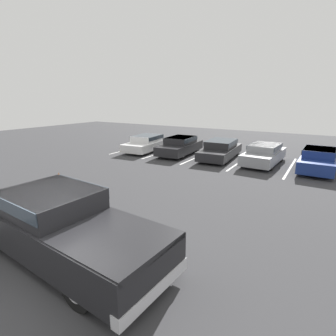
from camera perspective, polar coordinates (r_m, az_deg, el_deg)
The scene contains 13 objects.
ground_plane at distance 7.09m, azimuth -22.41°, elevation -19.79°, with size 60.00×60.00×0.00m, color #38383A.
stall_stripe_a at distance 21.38m, azimuth -7.69°, elevation 4.25°, with size 0.12×5.41×0.01m, color white.
stall_stripe_b at distance 19.70m, azimuth -1.04°, elevation 3.48°, with size 0.12×5.41×0.01m, color white.
stall_stripe_c at distance 18.33m, azimuth 6.72°, elevation 2.51°, with size 0.12×5.41×0.01m, color white.
stall_stripe_d at distance 17.36m, azimuth 15.51°, elevation 1.36°, with size 0.12×5.41×0.01m, color white.
stall_stripe_e at distance 16.84m, azimuth 25.09°, elevation 0.07°, with size 0.12×5.41×0.01m, color white.
pickup_truck at distance 7.19m, azimuth -22.27°, elevation -11.30°, with size 6.23×2.45×1.70m.
parked_sedan_a at distance 20.19m, azimuth -4.66°, elevation 5.55°, with size 2.25×4.59×1.19m.
parked_sedan_b at distance 18.86m, azimuth 2.67°, elevation 5.01°, with size 2.07×4.55×1.25m.
parked_sedan_c at distance 17.91m, azimuth 11.40°, elevation 4.15°, with size 2.12×4.87×1.22m.
parked_sedan_d at distance 17.06m, azimuth 20.16°, elevation 2.98°, with size 1.97×4.35×1.22m.
parked_sedan_e at distance 16.73m, azimuth 29.91°, elevation 1.72°, with size 1.82×4.28×1.24m.
traffic_cone at distance 12.92m, azimuth -22.56°, elevation -2.40°, with size 0.40×0.40×0.68m.
Camera 1 is at (4.95, -3.24, 3.90)m, focal length 28.00 mm.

